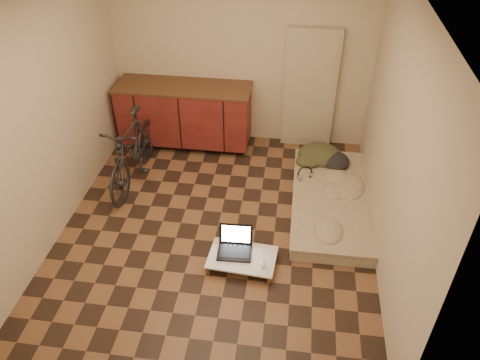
# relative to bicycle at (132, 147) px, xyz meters

# --- Properties ---
(room_shell) EXTENTS (3.50, 4.00, 2.60)m
(room_shell) POSITION_rel_bicycle_xyz_m (1.20, -0.73, 0.79)
(room_shell) COLOR brown
(room_shell) RESTS_ON ground
(cabinets) EXTENTS (1.84, 0.62, 0.91)m
(cabinets) POSITION_rel_bicycle_xyz_m (0.45, 0.97, -0.04)
(cabinets) COLOR black
(cabinets) RESTS_ON ground
(appliance_panel) EXTENTS (0.70, 0.10, 1.70)m
(appliance_panel) POSITION_rel_bicycle_xyz_m (2.15, 1.21, 0.34)
(appliance_panel) COLOR #C1B799
(appliance_panel) RESTS_ON ground
(bicycle) EXTENTS (0.51, 1.60, 1.02)m
(bicycle) POSITION_rel_bicycle_xyz_m (0.00, 0.00, 0.00)
(bicycle) COLOR black
(bicycle) RESTS_ON ground
(futon) EXTENTS (0.95, 1.96, 0.17)m
(futon) POSITION_rel_bicycle_xyz_m (2.50, -0.20, -0.43)
(futon) COLOR #BBB095
(futon) RESTS_ON ground
(clothing_pile) EXTENTS (0.62, 0.51, 0.25)m
(clothing_pile) POSITION_rel_bicycle_xyz_m (2.40, 0.56, -0.22)
(clothing_pile) COLOR #383C23
(clothing_pile) RESTS_ON futon
(headphones) EXTENTS (0.28, 0.27, 0.15)m
(headphones) POSITION_rel_bicycle_xyz_m (2.16, 0.12, -0.27)
(headphones) COLOR black
(headphones) RESTS_ON futon
(lap_desk) EXTENTS (0.73, 0.50, 0.12)m
(lap_desk) POSITION_rel_bicycle_xyz_m (1.56, -1.28, -0.41)
(lap_desk) COLOR brown
(lap_desk) RESTS_ON ground
(laptop) EXTENTS (0.37, 0.33, 0.25)m
(laptop) POSITION_rel_bicycle_xyz_m (1.47, -1.19, -0.34)
(laptop) COLOR black
(laptop) RESTS_ON lap_desk
(mouse) EXTENTS (0.08, 0.11, 0.04)m
(mouse) POSITION_rel_bicycle_xyz_m (1.78, -1.37, -0.38)
(mouse) COLOR white
(mouse) RESTS_ON lap_desk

